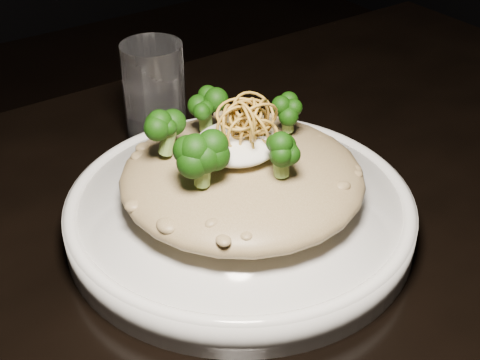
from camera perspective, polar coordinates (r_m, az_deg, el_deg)
name	(u,v)px	position (r m, az deg, el deg)	size (l,w,h in m)	color
table	(309,293)	(0.69, 5.91, -9.60)	(1.10, 0.80, 0.75)	black
plate	(240,214)	(0.63, 0.00, -2.90)	(0.32, 0.32, 0.03)	white
risotto	(242,177)	(0.60, 0.18, 0.27)	(0.22, 0.22, 0.05)	brown
broccoli	(237,131)	(0.58, -0.29, 4.23)	(0.13, 0.13, 0.05)	black
cheese	(237,144)	(0.59, -0.28, 3.13)	(0.07, 0.07, 0.02)	white
shallots	(248,116)	(0.57, 0.65, 5.51)	(0.06, 0.06, 0.04)	olive
drinking_glass	(155,95)	(0.75, -7.29, 7.23)	(0.07, 0.07, 0.12)	white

